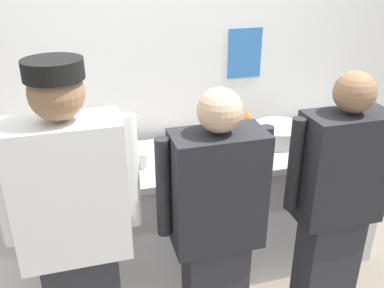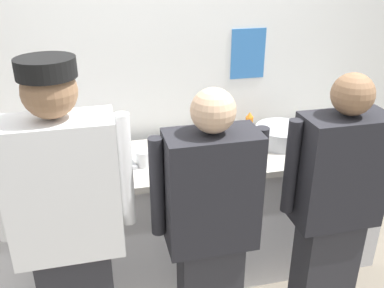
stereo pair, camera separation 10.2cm
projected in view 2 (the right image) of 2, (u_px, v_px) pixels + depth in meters
wall_back at (171, 60)px, 2.91m from camera, size 4.29×0.11×2.86m
prep_counter at (186, 215)px, 2.91m from camera, size 2.73×0.65×0.91m
chef_near_left at (70, 230)px, 1.96m from camera, size 0.63×0.24×1.75m
chef_center at (210, 230)px, 2.14m from camera, size 0.59×0.24×1.58m
chef_far_right at (333, 208)px, 2.30m from camera, size 0.59×0.24×1.60m
plate_stack_front at (346, 137)px, 2.89m from camera, size 0.25×0.25×0.10m
mixing_bowl_steel at (282, 135)px, 2.89m from camera, size 0.36×0.36×0.12m
sheet_tray at (95, 164)px, 2.61m from camera, size 0.51×0.42×0.02m
squeeze_bottle_primary at (249, 125)px, 2.98m from camera, size 0.05×0.05×0.19m
squeeze_bottle_secondary at (44, 161)px, 2.46m from camera, size 0.06×0.06×0.19m
ramekin_green_sauce at (240, 152)px, 2.72m from camera, size 0.10×0.10×0.05m
ramekin_yellow_sauce at (180, 166)px, 2.56m from camera, size 0.10×0.10×0.04m
ramekin_orange_sauce at (16, 185)px, 2.35m from camera, size 0.09×0.09×0.04m
deli_cup at (143, 158)px, 2.59m from camera, size 0.09×0.09×0.10m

